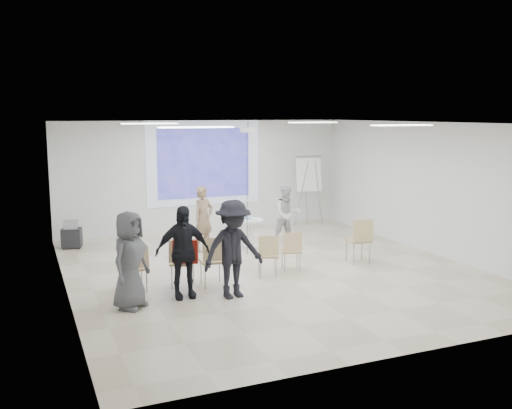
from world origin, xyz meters
name	(u,v)px	position (x,y,z in m)	size (l,w,h in m)	color
floor	(271,272)	(0.00, 0.00, -0.05)	(8.00, 9.00, 0.10)	beige
ceiling	(272,121)	(0.00, 0.00, 3.05)	(8.00, 9.00, 0.10)	white
wall_back	(204,176)	(0.00, 4.55, 1.50)	(8.00, 0.10, 3.00)	silver
wall_left	(60,211)	(-4.05, 0.00, 1.50)	(0.10, 9.00, 3.00)	silver
wall_right	(433,188)	(4.05, 0.00, 1.50)	(0.10, 9.00, 3.00)	silver
projection_halo	(204,163)	(0.00, 4.49, 1.85)	(3.20, 0.01, 2.30)	silver
projection_image	(204,163)	(0.00, 4.47, 1.85)	(2.60, 0.01, 1.90)	#3130A4
pedestal_table	(251,231)	(0.39, 2.02, 0.39)	(0.62, 0.62, 0.71)	silver
player_left	(203,215)	(-0.78, 2.11, 0.86)	(0.63, 0.43, 1.73)	#917558
player_right	(287,211)	(1.34, 2.02, 0.82)	(0.79, 0.63, 1.64)	silver
controller_left	(207,201)	(-0.60, 2.36, 1.14)	(0.04, 0.11, 0.04)	white
controller_right	(276,199)	(1.16, 2.27, 1.11)	(0.04, 0.12, 0.04)	white
chair_far_left	(136,265)	(-2.84, -0.42, 0.51)	(0.44, 0.47, 0.87)	tan
chair_left_mid	(182,259)	(-2.01, -0.47, 0.54)	(0.58, 0.60, 0.92)	tan
chair_left_inner	(213,257)	(-1.45, -0.63, 0.56)	(0.48, 0.52, 0.95)	tan
chair_center	(268,252)	(-0.26, -0.44, 0.50)	(0.51, 0.53, 0.85)	tan
chair_right_inner	(292,248)	(0.35, -0.25, 0.49)	(0.48, 0.50, 0.82)	tan
chair_right_far	(360,237)	(1.97, -0.26, 0.58)	(0.51, 0.54, 0.99)	tan
red_jacket	(185,252)	(-1.97, -0.62, 0.72)	(0.45, 0.10, 0.43)	maroon
laptop	(212,259)	(-1.44, -0.52, 0.51)	(0.35, 0.25, 0.03)	black
audience_left	(182,245)	(-2.13, -1.01, 0.94)	(1.09, 0.65, 1.87)	black
audience_mid	(233,243)	(-1.32, -1.34, 0.98)	(1.27, 0.69, 1.96)	black
audience_outer	(130,254)	(-3.08, -1.21, 0.91)	(0.89, 0.59, 1.82)	#515155
flipchart_easel	(309,174)	(2.92, 3.92, 1.49)	(0.87, 0.66, 2.02)	#909398
av_cart	(72,235)	(-3.61, 3.61, 0.31)	(0.53, 0.47, 0.67)	black
ceiling_projector	(248,136)	(0.10, 1.49, 2.69)	(0.30, 0.25, 3.00)	white
fluor_panel_nw	(149,124)	(-2.00, 2.00, 2.97)	(1.20, 0.30, 0.02)	white
fluor_panel_ne	(313,122)	(2.00, 2.00, 2.97)	(1.20, 0.30, 0.02)	white
fluor_panel_sw	(196,127)	(-2.00, -1.50, 2.97)	(1.20, 0.30, 0.02)	white
fluor_panel_se	(402,125)	(2.00, -1.50, 2.97)	(1.20, 0.30, 0.02)	white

